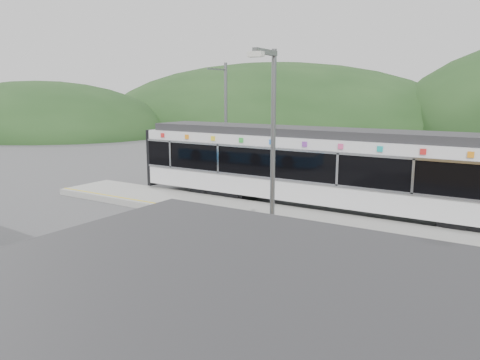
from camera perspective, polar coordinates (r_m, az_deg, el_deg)
The scene contains 7 objects.
ground at distance 16.76m, azimuth 1.61°, elevation -7.94°, with size 120.00×120.00×0.00m, color #4C4C4F.
hills at distance 19.77m, azimuth 25.72°, elevation -6.13°, with size 146.00×149.00×26.00m.
platform at distance 19.50m, azimuth 6.62°, elevation -4.88°, with size 26.00×3.20×0.30m, color #9E9E99.
yellow_line at distance 18.34m, azimuth 4.85°, elevation -5.34°, with size 26.00×0.10×0.01m, color yellow.
train at distance 21.21m, azimuth 11.99°, elevation 1.50°, with size 20.44×3.01×3.74m.
catenary_mast_west at distance 26.94m, azimuth -1.78°, elevation 6.99°, with size 0.18×1.80×7.00m.
lamp_post at distance 11.48m, azimuth 3.73°, elevation 2.84°, with size 0.36×1.11×6.35m.
Camera 1 is at (8.15, -13.65, 5.31)m, focal length 35.00 mm.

